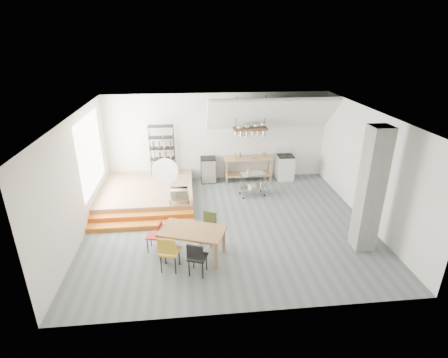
{
  "coord_description": "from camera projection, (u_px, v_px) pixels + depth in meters",
  "views": [
    {
      "loc": [
        -1.04,
        -8.79,
        5.13
      ],
      "look_at": [
        -0.04,
        0.8,
        1.08
      ],
      "focal_mm": 28.0,
      "sensor_mm": 36.0,
      "label": 1
    }
  ],
  "objects": [
    {
      "name": "step_upper",
      "position": [
        142.0,
        217.0,
        10.23
      ],
      "size": [
        3.0,
        0.35,
        0.27
      ],
      "primitive_type": "cube",
      "color": "#BF5F16",
      "rests_on": "ground"
    },
    {
      "name": "microwave",
      "position": [
        179.0,
        193.0,
        10.43
      ],
      "size": [
        0.51,
        0.35,
        0.28
      ],
      "primitive_type": "imported",
      "rotation": [
        0.0,
        0.0,
        -0.02
      ],
      "color": "beige",
      "rests_on": "microwave_shelf"
    },
    {
      "name": "dining_table",
      "position": [
        192.0,
        233.0,
        8.45
      ],
      "size": [
        1.76,
        1.35,
        0.74
      ],
      "rotation": [
        0.0,
        0.0,
        -0.35
      ],
      "color": "brown",
      "rests_on": "ground"
    },
    {
      "name": "stove",
      "position": [
        285.0,
        167.0,
        13.1
      ],
      "size": [
        0.6,
        0.6,
        1.18
      ],
      "color": "white",
      "rests_on": "ground"
    },
    {
      "name": "kitchen_counter",
      "position": [
        248.0,
        165.0,
        12.9
      ],
      "size": [
        1.8,
        0.6,
        0.91
      ],
      "color": "#97754B",
      "rests_on": "ground"
    },
    {
      "name": "chair_black",
      "position": [
        197.0,
        256.0,
        7.8
      ],
      "size": [
        0.51,
        0.51,
        0.87
      ],
      "rotation": [
        0.0,
        0.0,
        2.8
      ],
      "color": "black",
      "rests_on": "ground"
    },
    {
      "name": "wall_back",
      "position": [
        218.0,
        137.0,
        12.74
      ],
      "size": [
        8.0,
        0.04,
        3.2
      ],
      "primitive_type": "cube",
      "color": "silver",
      "rests_on": "ground"
    },
    {
      "name": "wall_left",
      "position": [
        77.0,
        179.0,
        9.15
      ],
      "size": [
        0.04,
        7.0,
        3.2
      ],
      "primitive_type": "cube",
      "color": "silver",
      "rests_on": "ground"
    },
    {
      "name": "step_lower",
      "position": [
        141.0,
        225.0,
        9.93
      ],
      "size": [
        3.0,
        0.35,
        0.13
      ],
      "primitive_type": "cube",
      "color": "#BF5F16",
      "rests_on": "ground"
    },
    {
      "name": "bowl",
      "position": [
        253.0,
        157.0,
        12.75
      ],
      "size": [
        0.27,
        0.27,
        0.05
      ],
      "primitive_type": "imported",
      "rotation": [
        0.0,
        0.0,
        0.4
      ],
      "color": "silver",
      "rests_on": "kitchen_counter"
    },
    {
      "name": "ceiling",
      "position": [
        229.0,
        115.0,
        8.91
      ],
      "size": [
        8.0,
        7.0,
        0.02
      ],
      "primitive_type": "cube",
      "color": "white",
      "rests_on": "wall_back"
    },
    {
      "name": "microwave_shelf",
      "position": [
        179.0,
        198.0,
        10.49
      ],
      "size": [
        0.6,
        0.4,
        0.16
      ],
      "color": "#97754B",
      "rests_on": "platform"
    },
    {
      "name": "chair_mustard",
      "position": [
        169.0,
        251.0,
        7.94
      ],
      "size": [
        0.51,
        0.51,
        0.93
      ],
      "rotation": [
        0.0,
        0.0,
        2.9
      ],
      "color": "#B68C1F",
      "rests_on": "ground"
    },
    {
      "name": "concrete_column",
      "position": [
        371.0,
        190.0,
        8.47
      ],
      "size": [
        0.5,
        0.5,
        3.2
      ],
      "primitive_type": "cube",
      "color": "slate",
      "rests_on": "ground"
    },
    {
      "name": "slope_ceiling",
      "position": [
        271.0,
        114.0,
        12.0
      ],
      "size": [
        4.4,
        1.44,
        1.32
      ],
      "primitive_type": "cube",
      "rotation": [
        -0.73,
        0.0,
        0.0
      ],
      "color": "white",
      "rests_on": "wall_back"
    },
    {
      "name": "paper_lantern",
      "position": [
        165.0,
        171.0,
        7.99
      ],
      "size": [
        0.6,
        0.6,
        0.6
      ],
      "primitive_type": "sphere",
      "color": "white",
      "rests_on": "ceiling"
    },
    {
      "name": "floor",
      "position": [
        228.0,
        224.0,
        10.15
      ],
      "size": [
        8.0,
        8.0,
        0.0
      ],
      "primitive_type": "plane",
      "color": "#576164",
      "rests_on": "ground"
    },
    {
      "name": "mini_fridge",
      "position": [
        208.0,
        170.0,
        12.87
      ],
      "size": [
        0.54,
        0.54,
        0.92
      ],
      "primitive_type": "cube",
      "color": "black",
      "rests_on": "ground"
    },
    {
      "name": "chair_red",
      "position": [
        157.0,
        234.0,
        8.75
      ],
      "size": [
        0.43,
        0.43,
        0.81
      ],
      "rotation": [
        0.0,
        0.0,
        -1.77
      ],
      "color": "red",
      "rests_on": "ground"
    },
    {
      "name": "window_pane",
      "position": [
        91.0,
        153.0,
        10.45
      ],
      "size": [
        0.02,
        2.5,
        2.2
      ],
      "primitive_type": "cube",
      "color": "white",
      "rests_on": "wall_left"
    },
    {
      "name": "wire_shelving",
      "position": [
        162.0,
        149.0,
        12.38
      ],
      "size": [
        0.88,
        0.38,
        1.8
      ],
      "color": "black",
      "rests_on": "platform"
    },
    {
      "name": "chair_olive",
      "position": [
        209.0,
        225.0,
        9.09
      ],
      "size": [
        0.52,
        0.52,
        0.84
      ],
      "rotation": [
        0.0,
        0.0,
        -0.47
      ],
      "color": "#4C5829",
      "rests_on": "ground"
    },
    {
      "name": "wall_right",
      "position": [
        368.0,
        167.0,
        9.91
      ],
      "size": [
        0.04,
        7.0,
        3.2
      ],
      "primitive_type": "cube",
      "color": "silver",
      "rests_on": "ground"
    },
    {
      "name": "platform",
      "position": [
        147.0,
        192.0,
        11.67
      ],
      "size": [
        3.0,
        3.0,
        0.4
      ],
      "primitive_type": "cube",
      "color": "#97754B",
      "rests_on": "ground"
    },
    {
      "name": "rolling_cart",
      "position": [
        253.0,
        181.0,
        11.73
      ],
      "size": [
        0.88,
        0.58,
        0.81
      ],
      "rotation": [
        0.0,
        0.0,
        0.16
      ],
      "color": "silver",
      "rests_on": "ground"
    },
    {
      "name": "pot_rack",
      "position": [
        251.0,
        131.0,
        12.18
      ],
      "size": [
        1.2,
        0.5,
        1.43
      ],
      "color": "#3D2A18",
      "rests_on": "ceiling"
    }
  ]
}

